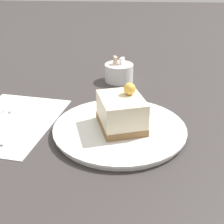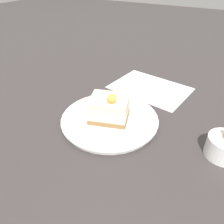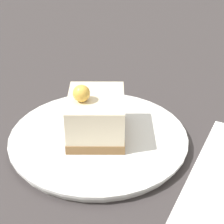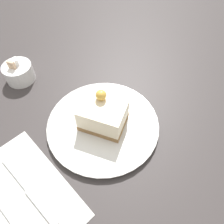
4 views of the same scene
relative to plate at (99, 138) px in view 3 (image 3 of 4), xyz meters
The scene contains 3 objects.
ground_plane 0.04m from the plate, 64.51° to the right, with size 4.00×4.00×0.00m, color #383333.
plate is the anchor object (origin of this frame).
cake_slice 0.04m from the plate, ahead, with size 0.11×0.12×0.09m.
Camera 3 is at (-0.18, 0.48, 0.33)m, focal length 60.00 mm.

